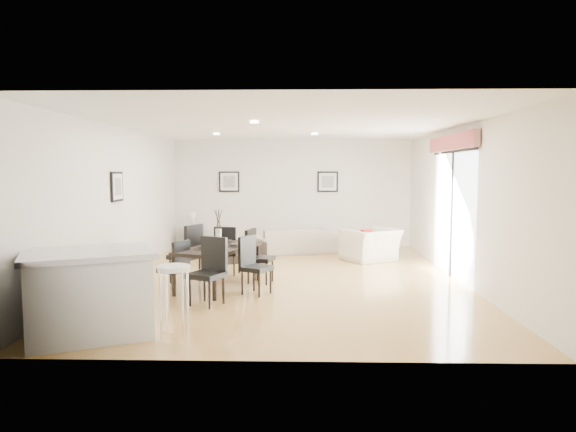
{
  "coord_description": "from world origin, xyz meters",
  "views": [
    {
      "loc": [
        0.23,
        -9.03,
        1.92
      ],
      "look_at": [
        -0.01,
        0.4,
        1.09
      ],
      "focal_mm": 32.0,
      "sensor_mm": 36.0,
      "label": 1
    }
  ],
  "objects_px": {
    "sofa": "(294,240)",
    "dining_chair_head": "(210,267)",
    "coffee_table": "(239,251)",
    "dining_chair_wnear": "(177,264)",
    "dining_chair_foot": "(227,248)",
    "bar_stool": "(174,276)",
    "dining_chair_efar": "(256,253)",
    "dining_chair_wfar": "(189,250)",
    "kitchen_island": "(90,293)",
    "dining_table": "(219,251)",
    "armchair": "(370,245)",
    "dining_chair_enear": "(252,262)",
    "side_table": "(193,237)"
  },
  "relations": [
    {
      "from": "sofa",
      "to": "dining_chair_head",
      "type": "height_order",
      "value": "dining_chair_head"
    },
    {
      "from": "coffee_table",
      "to": "dining_chair_wnear",
      "type": "bearing_deg",
      "value": -123.3
    },
    {
      "from": "dining_chair_foot",
      "to": "bar_stool",
      "type": "height_order",
      "value": "dining_chair_foot"
    },
    {
      "from": "dining_chair_efar",
      "to": "coffee_table",
      "type": "bearing_deg",
      "value": 30.33
    },
    {
      "from": "dining_chair_wfar",
      "to": "dining_chair_efar",
      "type": "relative_size",
      "value": 1.09
    },
    {
      "from": "dining_chair_head",
      "to": "kitchen_island",
      "type": "height_order",
      "value": "kitchen_island"
    },
    {
      "from": "dining_chair_wnear",
      "to": "dining_chair_efar",
      "type": "bearing_deg",
      "value": 153.31
    },
    {
      "from": "dining_table",
      "to": "dining_chair_efar",
      "type": "xyz_separation_m",
      "value": [
        0.58,
        0.43,
        -0.1
      ]
    },
    {
      "from": "armchair",
      "to": "dining_table",
      "type": "relative_size",
      "value": 0.58
    },
    {
      "from": "dining_chair_wfar",
      "to": "dining_chair_foot",
      "type": "xyz_separation_m",
      "value": [
        0.56,
        0.64,
        -0.05
      ]
    },
    {
      "from": "kitchen_island",
      "to": "bar_stool",
      "type": "height_order",
      "value": "kitchen_island"
    },
    {
      "from": "armchair",
      "to": "dining_chair_efar",
      "type": "height_order",
      "value": "dining_chair_efar"
    },
    {
      "from": "dining_chair_wnear",
      "to": "dining_chair_wfar",
      "type": "bearing_deg",
      "value": -154.43
    },
    {
      "from": "dining_chair_efar",
      "to": "kitchen_island",
      "type": "xyz_separation_m",
      "value": [
        -1.69,
        -2.91,
        -0.01
      ]
    },
    {
      "from": "dining_chair_wfar",
      "to": "dining_chair_enear",
      "type": "xyz_separation_m",
      "value": [
        1.16,
        -0.74,
        -0.06
      ]
    },
    {
      "from": "armchair",
      "to": "dining_chair_foot",
      "type": "bearing_deg",
      "value": -2.21
    },
    {
      "from": "sofa",
      "to": "dining_chair_efar",
      "type": "bearing_deg",
      "value": 62.04
    },
    {
      "from": "dining_chair_efar",
      "to": "coffee_table",
      "type": "distance_m",
      "value": 2.17
    },
    {
      "from": "dining_chair_wfar",
      "to": "bar_stool",
      "type": "height_order",
      "value": "dining_chair_wfar"
    },
    {
      "from": "armchair",
      "to": "dining_table",
      "type": "xyz_separation_m",
      "value": [
        -2.84,
        -2.65,
        0.27
      ]
    },
    {
      "from": "dining_chair_wnear",
      "to": "coffee_table",
      "type": "relative_size",
      "value": 0.8
    },
    {
      "from": "sofa",
      "to": "side_table",
      "type": "relative_size",
      "value": 3.83
    },
    {
      "from": "sofa",
      "to": "dining_table",
      "type": "bearing_deg",
      "value": 54.7
    },
    {
      "from": "dining_chair_wnear",
      "to": "coffee_table",
      "type": "bearing_deg",
      "value": -165.31
    },
    {
      "from": "dining_chair_foot",
      "to": "coffee_table",
      "type": "bearing_deg",
      "value": -81.94
    },
    {
      "from": "armchair",
      "to": "dining_chair_enear",
      "type": "height_order",
      "value": "dining_chair_enear"
    },
    {
      "from": "sofa",
      "to": "dining_chair_wfar",
      "type": "xyz_separation_m",
      "value": [
        -1.75,
        -3.26,
        0.27
      ]
    },
    {
      "from": "dining_chair_wfar",
      "to": "bar_stool",
      "type": "relative_size",
      "value": 1.22
    },
    {
      "from": "dining_chair_wfar",
      "to": "dining_chair_enear",
      "type": "height_order",
      "value": "dining_chair_wfar"
    },
    {
      "from": "dining_table",
      "to": "dining_chair_wnear",
      "type": "bearing_deg",
      "value": -122.78
    },
    {
      "from": "dining_chair_enear",
      "to": "bar_stool",
      "type": "bearing_deg",
      "value": -168.98
    },
    {
      "from": "dining_chair_efar",
      "to": "dining_chair_foot",
      "type": "height_order",
      "value": "dining_chair_efar"
    },
    {
      "from": "sofa",
      "to": "coffee_table",
      "type": "bearing_deg",
      "value": 27.04
    },
    {
      "from": "dining_chair_wnear",
      "to": "dining_chair_efar",
      "type": "relative_size",
      "value": 0.91
    },
    {
      "from": "dining_chair_wfar",
      "to": "coffee_table",
      "type": "height_order",
      "value": "dining_chair_wfar"
    },
    {
      "from": "dining_chair_foot",
      "to": "coffee_table",
      "type": "distance_m",
      "value": 1.52
    },
    {
      "from": "dining_chair_wnear",
      "to": "dining_chair_efar",
      "type": "height_order",
      "value": "dining_chair_efar"
    },
    {
      "from": "dining_chair_wnear",
      "to": "dining_chair_enear",
      "type": "relative_size",
      "value": 0.93
    },
    {
      "from": "kitchen_island",
      "to": "dining_chair_efar",
      "type": "bearing_deg",
      "value": 35.38
    },
    {
      "from": "dining_chair_wfar",
      "to": "coffee_table",
      "type": "bearing_deg",
      "value": -170.45
    },
    {
      "from": "dining_chair_efar",
      "to": "dining_chair_foot",
      "type": "relative_size",
      "value": 1.01
    },
    {
      "from": "dining_chair_wfar",
      "to": "side_table",
      "type": "relative_size",
      "value": 1.89
    },
    {
      "from": "dining_chair_enear",
      "to": "kitchen_island",
      "type": "relative_size",
      "value": 0.51
    },
    {
      "from": "dining_chair_enear",
      "to": "side_table",
      "type": "xyz_separation_m",
      "value": [
        -1.94,
        4.77,
        -0.24
      ]
    },
    {
      "from": "dining_chair_wfar",
      "to": "side_table",
      "type": "height_order",
      "value": "dining_chair_wfar"
    },
    {
      "from": "dining_chair_enear",
      "to": "coffee_table",
      "type": "relative_size",
      "value": 0.86
    },
    {
      "from": "sofa",
      "to": "dining_table",
      "type": "distance_m",
      "value": 3.83
    },
    {
      "from": "dining_chair_foot",
      "to": "bar_stool",
      "type": "bearing_deg",
      "value": 97.98
    },
    {
      "from": "dining_chair_foot",
      "to": "coffee_table",
      "type": "height_order",
      "value": "dining_chair_foot"
    },
    {
      "from": "dining_chair_efar",
      "to": "coffee_table",
      "type": "xyz_separation_m",
      "value": [
        -0.55,
        2.07,
        -0.31
      ]
    }
  ]
}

